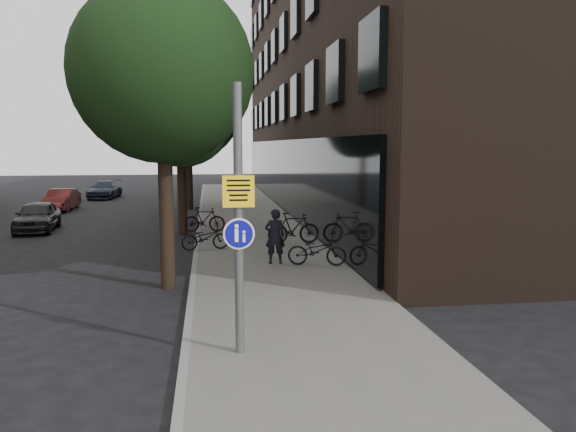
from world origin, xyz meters
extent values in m
plane|color=black|center=(0.00, 0.00, 0.00)|extent=(120.00, 120.00, 0.00)
cube|color=#5C5A55|center=(0.25, 10.00, 0.06)|extent=(4.50, 60.00, 0.12)
cube|color=slate|center=(-2.00, 10.00, 0.07)|extent=(0.15, 60.00, 0.13)
cube|color=black|center=(8.50, 22.00, 9.00)|extent=(12.00, 40.00, 18.00)
cylinder|color=black|center=(-2.60, 4.50, 1.60)|extent=(0.36, 0.36, 3.20)
sphere|color=black|center=(-2.60, 4.50, 5.30)|extent=(4.40, 4.40, 4.40)
sphere|color=black|center=(-2.20, 5.30, 4.30)|extent=(2.64, 2.64, 2.64)
cylinder|color=black|center=(-2.60, 13.00, 1.60)|extent=(0.36, 0.36, 3.20)
sphere|color=black|center=(-2.60, 13.00, 5.30)|extent=(5.00, 5.00, 5.00)
sphere|color=black|center=(-2.20, 13.80, 4.30)|extent=(3.00, 3.00, 3.00)
cylinder|color=black|center=(-2.60, 22.00, 1.60)|extent=(0.36, 0.36, 3.20)
sphere|color=black|center=(-2.60, 22.00, 5.30)|extent=(5.00, 5.00, 5.00)
sphere|color=black|center=(-2.20, 22.80, 4.30)|extent=(3.00, 3.00, 3.00)
cylinder|color=#595B5E|center=(-1.09, -0.45, 2.33)|extent=(0.15, 0.15, 4.41)
cube|color=yellow|center=(-1.09, -0.45, 2.82)|extent=(0.51, 0.04, 0.51)
cylinder|color=#0D0D8F|center=(-1.09, -0.45, 2.13)|extent=(0.45, 0.02, 0.45)
cylinder|color=white|center=(-1.09, -0.45, 2.13)|extent=(0.51, 0.02, 0.51)
imported|color=black|center=(0.32, 6.48, 0.92)|extent=(0.60, 0.40, 1.60)
imported|color=black|center=(1.48, 6.04, 0.56)|extent=(1.77, 1.00, 0.88)
imported|color=black|center=(1.35, 9.63, 0.67)|extent=(1.87, 0.65, 1.10)
imported|color=black|center=(-1.70, 8.93, 0.53)|extent=(1.63, 0.82, 0.82)
imported|color=black|center=(-1.76, 12.83, 0.62)|extent=(1.67, 0.55, 0.99)
imported|color=black|center=(-8.62, 14.81, 0.62)|extent=(1.76, 3.75, 1.24)
imported|color=#5C1C1A|center=(-9.52, 22.43, 0.58)|extent=(1.33, 3.57, 1.16)
imported|color=#19202E|center=(-8.45, 29.38, 0.58)|extent=(1.95, 4.15, 1.17)
camera|label=1|loc=(-1.56, -9.48, 3.56)|focal=35.00mm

